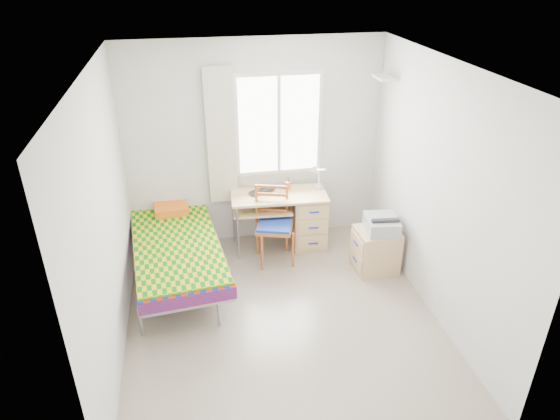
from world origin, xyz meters
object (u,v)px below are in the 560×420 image
object	(u,v)px
chair	(274,220)
printer	(382,224)
cabinet	(375,250)
bed	(177,244)
desk	(303,216)

from	to	relation	value
chair	printer	xyz separation A→B (m)	(1.18, -0.48, 0.08)
chair	cabinet	distance (m)	1.27
bed	desk	bearing A→B (deg)	9.37
printer	desk	bearing A→B (deg)	141.26
chair	printer	distance (m)	1.28
bed	chair	size ratio (longest dim) A/B	2.20
bed	printer	world-z (taller)	bed
bed	cabinet	world-z (taller)	bed
desk	printer	xyz separation A→B (m)	(0.76, -0.76, 0.22)
desk	printer	size ratio (longest dim) A/B	2.72
desk	chair	bearing A→B (deg)	-143.25
cabinet	desk	bearing A→B (deg)	131.94
chair	cabinet	size ratio (longest dim) A/B	1.83
bed	cabinet	distance (m)	2.36
bed	printer	xyz separation A→B (m)	(2.37, -0.32, 0.19)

